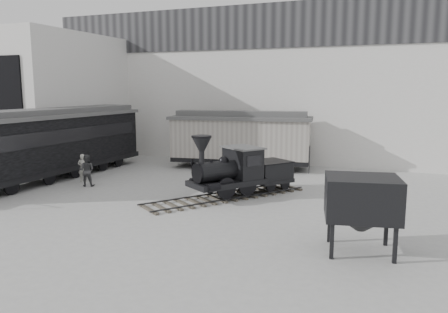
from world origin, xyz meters
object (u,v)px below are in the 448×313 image
at_px(visitor_a, 83,168).
at_px(coal_hopper, 362,203).
at_px(visitor_b, 87,170).
at_px(locomotive, 238,174).
at_px(boxcar, 241,138).
at_px(passenger_coach, 53,143).

distance_m(visitor_a, coal_hopper, 16.52).
bearing_deg(visitor_b, locomotive, 167.92).
bearing_deg(coal_hopper, visitor_a, 149.75).
xyz_separation_m(boxcar, visitor_a, (-6.97, -7.36, -1.20)).
height_order(passenger_coach, visitor_a, passenger_coach).
bearing_deg(visitor_a, passenger_coach, -24.73).
relative_size(locomotive, boxcar, 0.84).
distance_m(boxcar, passenger_coach, 11.65).
bearing_deg(visitor_b, passenger_coach, -36.83).
relative_size(locomotive, visitor_a, 5.01).
relative_size(boxcar, passenger_coach, 0.67).
xyz_separation_m(visitor_a, coal_hopper, (15.51, -5.63, 0.82)).
height_order(visitor_a, coal_hopper, coal_hopper).
bearing_deg(visitor_a, boxcar, -151.39).
bearing_deg(passenger_coach, visitor_a, -4.29).
xyz_separation_m(passenger_coach, visitor_b, (3.19, -1.10, -1.23)).
xyz_separation_m(passenger_coach, coal_hopper, (17.78, -5.90, -0.48)).
xyz_separation_m(boxcar, passenger_coach, (-9.24, -7.09, 0.11)).
relative_size(visitor_a, visitor_b, 0.92).
relative_size(passenger_coach, visitor_a, 8.93).
xyz_separation_m(locomotive, boxcar, (-2.36, 7.34, 0.88)).
bearing_deg(boxcar, visitor_b, -134.32).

